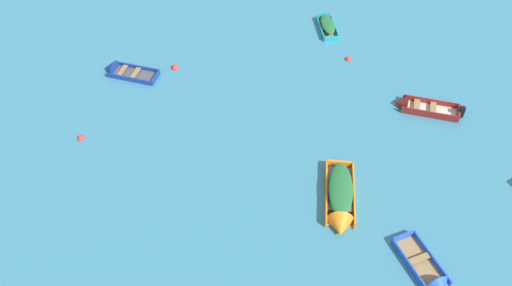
# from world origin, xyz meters

# --- Properties ---
(rowboat_turquoise_near_camera) EXTENTS (1.06, 2.94, 0.92)m
(rowboat_turquoise_near_camera) POSITION_xyz_m (6.02, 30.68, 0.26)
(rowboat_turquoise_near_camera) COLOR #99754C
(rowboat_turquoise_near_camera) RESTS_ON ground_plane
(rowboat_orange_outer_right) EXTENTS (2.23, 4.48, 1.25)m
(rowboat_orange_outer_right) POSITION_xyz_m (3.41, 15.99, 0.36)
(rowboat_orange_outer_right) COLOR gray
(rowboat_orange_outer_right) RESTS_ON ground_plane
(rowboat_blue_back_row_right) EXTENTS (1.91, 3.38, 1.07)m
(rowboat_blue_back_row_right) POSITION_xyz_m (6.39, 11.76, 0.17)
(rowboat_blue_back_row_right) COLOR #99754C
(rowboat_blue_back_row_right) RESTS_ON ground_plane
(rowboat_deep_blue_near_left) EXTENTS (3.53, 2.39, 1.10)m
(rowboat_deep_blue_near_left) POSITION_xyz_m (-7.44, 27.53, 0.14)
(rowboat_deep_blue_near_left) COLOR #4C4C51
(rowboat_deep_blue_near_left) RESTS_ON ground_plane
(rowboat_maroon_outer_left) EXTENTS (3.72, 2.32, 1.01)m
(rowboat_maroon_outer_left) POSITION_xyz_m (9.26, 22.12, 0.20)
(rowboat_maroon_outer_left) COLOR beige
(rowboat_maroon_outer_left) RESTS_ON ground_plane
(mooring_buoy_trailing) EXTENTS (0.39, 0.39, 0.39)m
(mooring_buoy_trailing) POSITION_xyz_m (6.61, 26.95, 0.00)
(mooring_buoy_trailing) COLOR red
(mooring_buoy_trailing) RESTS_ON ground_plane
(mooring_buoy_midfield) EXTENTS (0.40, 0.40, 0.40)m
(mooring_buoy_midfield) POSITION_xyz_m (-9.19, 22.18, 0.00)
(mooring_buoy_midfield) COLOR red
(mooring_buoy_midfield) RESTS_ON ground_plane
(mooring_buoy_outer_edge) EXTENTS (0.46, 0.46, 0.46)m
(mooring_buoy_outer_edge) POSITION_xyz_m (-4.06, 27.49, 0.00)
(mooring_buoy_outer_edge) COLOR red
(mooring_buoy_outer_edge) RESTS_ON ground_plane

